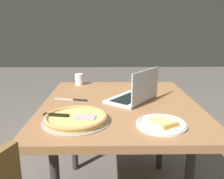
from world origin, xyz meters
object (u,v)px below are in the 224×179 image
at_px(pizza_plate, 162,124).
at_px(pizza_tray, 76,118).
at_px(drink_cup, 79,79).
at_px(table_knife, 74,100).
at_px(dining_table, 120,112).
at_px(laptop, 135,95).

distance_m(pizza_plate, pizza_tray, 0.47).
distance_m(pizza_tray, drink_cup, 0.88).
bearing_deg(pizza_tray, table_knife, -170.73).
height_order(pizza_plate, table_knife, pizza_plate).
bearing_deg(table_knife, drink_cup, -178.07).
xyz_separation_m(dining_table, drink_cup, (-0.53, -0.34, 0.12)).
height_order(dining_table, table_knife, table_knife).
xyz_separation_m(pizza_tray, table_knife, (-0.41, -0.07, -0.02)).
bearing_deg(drink_cup, laptop, 42.34).
height_order(pizza_tray, drink_cup, drink_cup).
bearing_deg(dining_table, pizza_plate, 26.51).
bearing_deg(drink_cup, pizza_plate, 30.25).
relative_size(dining_table, pizza_plate, 4.65).
xyz_separation_m(dining_table, pizza_tray, (0.35, -0.26, 0.09)).
xyz_separation_m(table_knife, drink_cup, (-0.47, -0.02, 0.05)).
height_order(pizza_tray, table_knife, pizza_tray).
height_order(laptop, drink_cup, laptop).
bearing_deg(laptop, pizza_plate, 12.15).
xyz_separation_m(laptop, drink_cup, (-0.49, -0.45, 0.00)).
bearing_deg(pizza_tray, laptop, 135.70).
bearing_deg(pizza_plate, laptop, -167.85).
height_order(dining_table, pizza_tray, pizza_tray).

